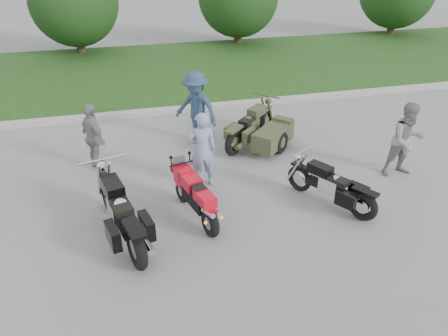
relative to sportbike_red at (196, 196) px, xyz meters
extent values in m
plane|color=gray|center=(0.48, -0.50, -0.51)|extent=(80.00, 80.00, 0.00)
cube|color=#A3A19A|center=(0.48, 5.50, -0.43)|extent=(60.00, 0.30, 0.15)
cube|color=#316121|center=(0.48, 9.65, -0.44)|extent=(60.00, 8.00, 0.14)
cylinder|color=#3F2B1C|center=(-2.52, 13.00, 0.09)|extent=(0.36, 0.36, 1.20)
sphere|color=black|center=(-2.52, 13.00, 1.69)|extent=(3.60, 3.60, 3.60)
cylinder|color=#3F2B1C|center=(4.48, 13.00, 0.09)|extent=(0.36, 0.36, 1.20)
cylinder|color=#3F2B1C|center=(12.48, 13.00, 0.09)|extent=(0.36, 0.36, 1.20)
torus|color=black|center=(0.15, -0.58, -0.23)|extent=(0.30, 0.57, 0.55)
torus|color=black|center=(-0.17, 0.66, -0.24)|extent=(0.23, 0.54, 0.53)
cube|color=black|center=(0.00, -0.01, -0.02)|extent=(0.44, 0.83, 0.31)
cube|color=red|center=(-0.05, 0.19, 0.22)|extent=(0.41, 0.54, 0.23)
cube|color=red|center=(0.10, -0.39, 0.18)|extent=(0.38, 0.54, 0.19)
cube|color=black|center=(0.03, -0.12, 0.25)|extent=(0.30, 0.36, 0.09)
cube|color=red|center=(-0.13, 0.51, 0.18)|extent=(0.38, 0.42, 0.35)
cylinder|color=silver|center=(0.10, -0.64, 0.04)|extent=(0.20, 0.42, 0.19)
cylinder|color=silver|center=(0.22, -0.61, 0.04)|extent=(0.20, 0.42, 0.19)
torus|color=black|center=(-1.19, -1.10, -0.13)|extent=(0.36, 0.77, 0.75)
torus|color=black|center=(-1.62, 0.67, -0.15)|extent=(0.30, 0.72, 0.71)
cube|color=black|center=(-1.41, -0.22, -0.04)|extent=(0.55, 1.35, 0.15)
cube|color=silver|center=(-1.41, -0.22, 0.05)|extent=(0.44, 0.56, 0.39)
cube|color=black|center=(-1.48, 0.11, 0.35)|extent=(0.44, 0.66, 0.24)
cube|color=black|center=(-1.37, -0.38, 0.24)|extent=(0.43, 0.61, 0.13)
cube|color=black|center=(-1.19, -1.10, 0.27)|extent=(0.38, 0.65, 0.07)
cylinder|color=silver|center=(-1.12, -0.54, -0.20)|extent=(0.40, 1.21, 0.11)
torus|color=black|center=(3.06, -0.81, -0.20)|extent=(0.44, 0.60, 0.61)
torus|color=black|center=(2.31, 0.47, -0.22)|extent=(0.39, 0.55, 0.57)
cube|color=black|center=(2.69, -0.17, -0.13)|extent=(0.72, 1.03, 0.13)
cube|color=silver|center=(2.69, -0.17, -0.06)|extent=(0.44, 0.49, 0.31)
cube|color=black|center=(2.55, 0.06, 0.19)|extent=(0.47, 0.55, 0.20)
cube|color=black|center=(2.75, -0.29, 0.10)|extent=(0.45, 0.51, 0.11)
cube|color=black|center=(3.06, -0.81, 0.12)|extent=(0.42, 0.53, 0.05)
cylinder|color=silver|center=(2.99, -0.36, -0.26)|extent=(0.58, 0.89, 0.09)
torus|color=black|center=(1.39, 2.38, -0.17)|extent=(0.61, 0.59, 0.67)
torus|color=black|center=(2.59, 3.51, -0.19)|extent=(0.54, 0.52, 0.63)
cube|color=black|center=(1.99, 2.94, -0.09)|extent=(1.02, 0.97, 0.14)
cube|color=#404427|center=(1.99, 2.94, -0.01)|extent=(0.53, 0.52, 0.35)
cube|color=#404427|center=(2.21, 3.15, 0.27)|extent=(0.59, 0.58, 0.22)
cube|color=black|center=(1.88, 2.84, 0.17)|extent=(0.55, 0.54, 0.12)
cube|color=#404427|center=(1.39, 2.38, 0.19)|extent=(0.55, 0.53, 0.06)
cylinder|color=#404427|center=(1.86, 2.58, -0.23)|extent=(0.86, 0.82, 0.10)
cube|color=#404427|center=(2.39, 2.37, -0.11)|extent=(1.31, 1.28, 0.45)
torus|color=black|center=(2.56, 2.19, -0.23)|extent=(0.49, 0.47, 0.56)
imported|color=#868DB6|center=(0.38, 1.21, 0.33)|extent=(0.62, 0.42, 1.68)
imported|color=gray|center=(4.82, 0.56, 0.34)|extent=(0.84, 0.66, 1.70)
imported|color=navy|center=(0.67, 3.34, 0.43)|extent=(1.34, 1.36, 1.87)
imported|color=gray|center=(-1.84, 2.52, 0.28)|extent=(0.77, 1.00, 1.58)
camera|label=1|loc=(-1.17, -6.82, 4.47)|focal=35.00mm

